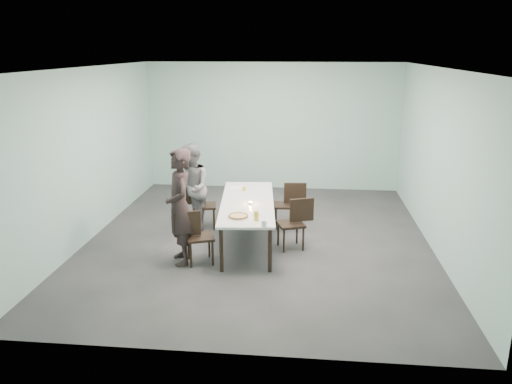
# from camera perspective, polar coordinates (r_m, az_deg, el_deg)

# --- Properties ---
(ground) EXTENTS (7.00, 7.00, 0.00)m
(ground) POSITION_cam_1_polar(r_m,az_deg,el_deg) (8.99, 0.25, -5.44)
(ground) COLOR #333335
(ground) RESTS_ON ground
(room_shell) EXTENTS (6.02, 7.02, 3.01)m
(room_shell) POSITION_cam_1_polar(r_m,az_deg,el_deg) (8.46, 0.27, 7.42)
(room_shell) COLOR #A3CEC6
(room_shell) RESTS_ON ground
(table) EXTENTS (1.14, 2.67, 0.75)m
(table) POSITION_cam_1_polar(r_m,az_deg,el_deg) (8.65, -0.99, -1.45)
(table) COLOR white
(table) RESTS_ON ground
(chair_near_left) EXTENTS (0.65, 0.54, 0.87)m
(chair_near_left) POSITION_cam_1_polar(r_m,az_deg,el_deg) (7.93, -7.03, -4.71)
(chair_near_left) COLOR black
(chair_near_left) RESTS_ON ground
(chair_far_left) EXTENTS (0.64, 0.49, 0.87)m
(chair_far_left) POSITION_cam_1_polar(r_m,az_deg,el_deg) (9.48, -6.38, -1.18)
(chair_far_left) COLOR black
(chair_far_left) RESTS_ON ground
(chair_near_right) EXTENTS (0.65, 0.54, 0.87)m
(chair_near_right) POSITION_cam_1_polar(r_m,az_deg,el_deg) (8.50, 4.52, -3.19)
(chair_near_right) COLOR black
(chair_near_right) RESTS_ON ground
(chair_far_right) EXTENTS (0.63, 0.45, 0.87)m
(chair_far_right) POSITION_cam_1_polar(r_m,az_deg,el_deg) (9.48, 3.81, -1.11)
(chair_far_right) COLOR black
(chair_far_right) RESTS_ON ground
(diner_near) EXTENTS (0.67, 0.79, 1.85)m
(diner_near) POSITION_cam_1_polar(r_m,az_deg,el_deg) (7.87, -8.70, -1.68)
(diner_near) COLOR black
(diner_near) RESTS_ON ground
(diner_far) EXTENTS (0.88, 0.98, 1.65)m
(diner_far) POSITION_cam_1_polar(r_m,az_deg,el_deg) (9.25, -7.43, 0.44)
(diner_far) COLOR slate
(diner_far) RESTS_ON ground
(pizza) EXTENTS (0.34, 0.34, 0.04)m
(pizza) POSITION_cam_1_polar(r_m,az_deg,el_deg) (7.83, -2.03, -2.78)
(pizza) COLOR white
(pizza) RESTS_ON table
(side_plate) EXTENTS (0.18, 0.18, 0.01)m
(side_plate) POSITION_cam_1_polar(r_m,az_deg,el_deg) (8.02, 0.13, -2.41)
(side_plate) COLOR white
(side_plate) RESTS_ON table
(beer_glass) EXTENTS (0.08, 0.08, 0.15)m
(beer_glass) POSITION_cam_1_polar(r_m,az_deg,el_deg) (7.66, 0.03, -2.75)
(beer_glass) COLOR gold
(beer_glass) RESTS_ON table
(water_tumbler) EXTENTS (0.08, 0.08, 0.09)m
(water_tumbler) POSITION_cam_1_polar(r_m,az_deg,el_deg) (7.44, 0.93, -3.59)
(water_tumbler) COLOR silver
(water_tumbler) RESTS_ON table
(tealight) EXTENTS (0.06, 0.06, 0.05)m
(tealight) POSITION_cam_1_polar(r_m,az_deg,el_deg) (8.47, -0.64, -1.29)
(tealight) COLOR silver
(tealight) RESTS_ON table
(amber_tumbler) EXTENTS (0.07, 0.07, 0.08)m
(amber_tumbler) POSITION_cam_1_polar(r_m,az_deg,el_deg) (9.29, -1.38, 0.41)
(amber_tumbler) COLOR gold
(amber_tumbler) RESTS_ON table
(menu) EXTENTS (0.32, 0.25, 0.01)m
(menu) POSITION_cam_1_polar(r_m,az_deg,el_deg) (9.48, -2.09, 0.50)
(menu) COLOR silver
(menu) RESTS_ON table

